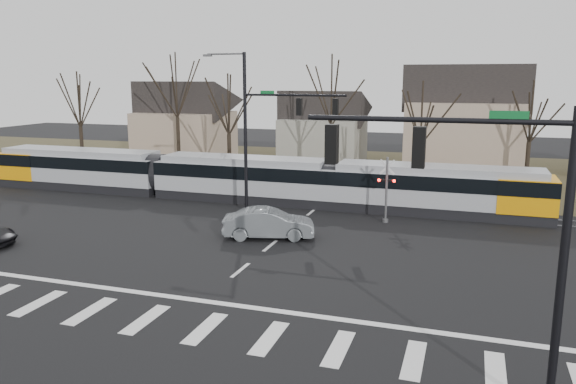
% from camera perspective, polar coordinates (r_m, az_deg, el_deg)
% --- Properties ---
extents(ground, '(140.00, 140.00, 0.00)m').
position_cam_1_polar(ground, '(24.27, -6.73, -9.40)').
color(ground, black).
extents(grass_verge, '(140.00, 28.00, 0.01)m').
position_cam_1_polar(grass_verge, '(54.09, 7.62, 2.24)').
color(grass_verge, '#38331E').
rests_on(grass_verge, ground).
extents(crosswalk, '(27.00, 2.60, 0.01)m').
position_cam_1_polar(crosswalk, '(21.00, -11.42, -12.98)').
color(crosswalk, silver).
rests_on(crosswalk, ground).
extents(stop_line, '(28.00, 0.35, 0.01)m').
position_cam_1_polar(stop_line, '(22.77, -8.66, -10.88)').
color(stop_line, silver).
rests_on(stop_line, ground).
extents(lane_dashes, '(0.18, 30.00, 0.01)m').
position_cam_1_polar(lane_dashes, '(38.75, 3.23, -1.36)').
color(lane_dashes, silver).
rests_on(lane_dashes, ground).
extents(rail_pair, '(90.00, 1.52, 0.06)m').
position_cam_1_polar(rail_pair, '(38.56, 3.15, -1.39)').
color(rail_pair, '#59595E').
rests_on(rail_pair, ground).
extents(tram, '(41.31, 3.07, 3.13)m').
position_cam_1_polar(tram, '(40.26, -4.72, 1.58)').
color(tram, gray).
rests_on(tram, ground).
extents(sedan, '(4.49, 5.92, 1.63)m').
position_cam_1_polar(sedan, '(30.74, -1.97, -3.22)').
color(sedan, slate).
rests_on(sedan, ground).
extents(signal_pole_near_right, '(6.72, 0.44, 8.00)m').
position_cam_1_polar(signal_pole_near_right, '(14.93, 19.33, -2.57)').
color(signal_pole_near_right, black).
rests_on(signal_pole_near_right, ground).
extents(signal_pole_far, '(9.28, 0.44, 10.20)m').
position_cam_1_polar(signal_pole_far, '(35.28, -1.96, 6.75)').
color(signal_pole_far, black).
rests_on(signal_pole_far, ground).
extents(rail_crossing_signal, '(1.08, 0.36, 4.00)m').
position_cam_1_polar(rail_crossing_signal, '(34.31, 9.96, 0.00)').
color(rail_crossing_signal, '#59595B').
rests_on(rail_crossing_signal, ground).
extents(tree_row, '(59.20, 7.20, 10.00)m').
position_cam_1_polar(tree_row, '(47.29, 8.82, 6.98)').
color(tree_row, black).
rests_on(tree_row, ground).
extents(house_a, '(9.72, 8.64, 8.60)m').
position_cam_1_polar(house_a, '(62.21, -10.47, 7.49)').
color(house_a, gray).
rests_on(house_a, ground).
extents(house_b, '(8.64, 7.56, 7.65)m').
position_cam_1_polar(house_b, '(58.58, 3.61, 6.94)').
color(house_b, gray).
rests_on(house_b, ground).
extents(house_c, '(10.80, 8.64, 10.10)m').
position_cam_1_polar(house_c, '(53.63, 17.54, 7.36)').
color(house_c, gray).
rests_on(house_c, ground).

